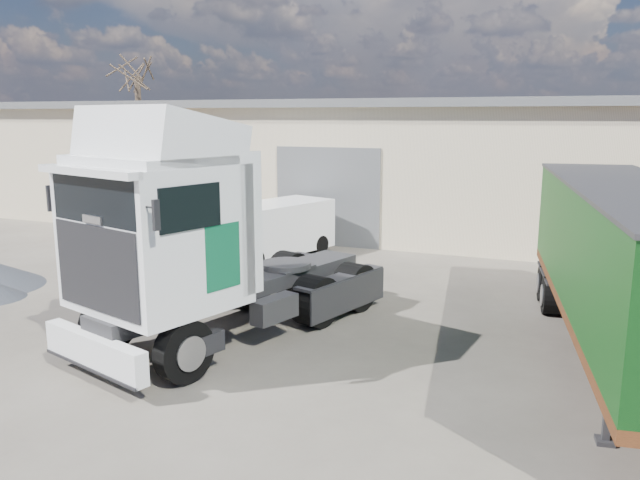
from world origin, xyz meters
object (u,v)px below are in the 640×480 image
at_px(tractor_unit, 195,249).
at_px(panel_van, 267,231).
at_px(orange_skip, 133,215).
at_px(bare_tree, 136,60).
at_px(box_trailer, 625,256).

height_order(tractor_unit, panel_van, tractor_unit).
bearing_deg(tractor_unit, orange_skip, 150.57).
xyz_separation_m(bare_tree, orange_skip, (8.13, -11.13, -7.09)).
xyz_separation_m(tractor_unit, box_trailer, (8.00, 2.34, 0.05)).
xyz_separation_m(tractor_unit, orange_skip, (-9.14, 9.47, -1.23)).
relative_size(bare_tree, panel_van, 1.97).
bearing_deg(bare_tree, orange_skip, -53.86).
height_order(bare_tree, box_trailer, bare_tree).
xyz_separation_m(bare_tree, box_trailer, (25.27, -18.26, -5.81)).
bearing_deg(bare_tree, box_trailer, -35.85).
bearing_deg(panel_van, orange_skip, -175.71).
relative_size(box_trailer, panel_van, 2.18).
bearing_deg(orange_skip, box_trailer, -34.20).
xyz_separation_m(tractor_unit, panel_van, (-2.31, 7.76, -1.11)).
relative_size(bare_tree, box_trailer, 0.90).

